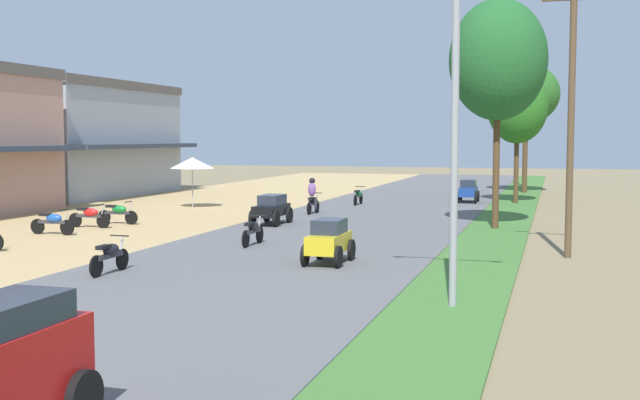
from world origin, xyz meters
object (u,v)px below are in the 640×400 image
object	(u,v)px
car_hatchback_blue	(468,190)
motorbike_ahead_fourth	(313,197)
utility_pole_near	(571,115)
car_hatchback_yellow	(329,239)
motorbike_ahead_second	(110,254)
parked_motorbike_fourth	(118,212)
motorbike_ahead_third	(253,230)
vendor_umbrella	(192,163)
parked_motorbike_second	(53,221)
car_sedan_black	(272,208)
median_tree_second	(517,106)
median_tree_third	(526,94)
median_tree_nearest	(498,60)
parked_motorbike_third	(90,215)
streetlamp_mid	(527,122)
streetlamp_near	(455,78)
motorbike_ahead_fifth	(358,195)

from	to	relation	value
car_hatchback_blue	motorbike_ahead_fourth	xyz separation A→B (m)	(-6.17, -8.54, 0.11)
utility_pole_near	car_hatchback_yellow	bearing A→B (deg)	-151.38
motorbike_ahead_second	parked_motorbike_fourth	bearing A→B (deg)	119.89
motorbike_ahead_third	vendor_umbrella	bearing A→B (deg)	123.30
parked_motorbike_second	car_sedan_black	size ratio (longest dim) A/B	0.80
median_tree_second	motorbike_ahead_second	size ratio (longest dim) A/B	4.03
median_tree_third	motorbike_ahead_fourth	distance (m)	20.35
car_hatchback_yellow	motorbike_ahead_fourth	world-z (taller)	motorbike_ahead_fourth
median_tree_third	car_sedan_black	xyz separation A→B (m)	(-9.03, -22.32, -5.56)
motorbike_ahead_second	vendor_umbrella	bearing A→B (deg)	109.51
median_tree_nearest	car_hatchback_yellow	size ratio (longest dim) A/B	4.38
parked_motorbike_fourth	vendor_umbrella	distance (m)	7.98
parked_motorbike_third	streetlamp_mid	bearing A→B (deg)	63.39
parked_motorbike_fourth	parked_motorbike_third	bearing A→B (deg)	-104.55
streetlamp_near	motorbike_ahead_fifth	distance (m)	25.26
utility_pole_near	car_sedan_black	xyz separation A→B (m)	(-11.33, 5.42, -3.49)
motorbike_ahead_fourth	motorbike_ahead_fifth	distance (m)	5.48
motorbike_ahead_fifth	utility_pole_near	bearing A→B (deg)	-56.73
median_tree_second	motorbike_ahead_fifth	bearing A→B (deg)	-154.77
median_tree_third	motorbike_ahead_third	xyz separation A→B (m)	(-7.47, -28.34, -5.73)
parked_motorbike_second	motorbike_ahead_second	size ratio (longest dim) A/B	1.00
vendor_umbrella	car_hatchback_yellow	bearing A→B (deg)	-52.94
median_tree_nearest	streetlamp_mid	size ratio (longest dim) A/B	1.10
streetlamp_mid	motorbike_ahead_fifth	xyz separation A→B (m)	(-7.84, -17.49, -4.09)
motorbike_ahead_third	motorbike_ahead_fifth	size ratio (longest dim) A/B	1.00
median_tree_third	car_hatchback_blue	world-z (taller)	median_tree_third
vendor_umbrella	motorbike_ahead_fifth	world-z (taller)	vendor_umbrella
median_tree_nearest	motorbike_ahead_second	distance (m)	17.07
motorbike_ahead_fourth	motorbike_ahead_fifth	bearing A→B (deg)	81.33
median_tree_nearest	motorbike_ahead_second	xyz separation A→B (m)	(-8.72, -13.42, -5.94)
streetlamp_mid	motorbike_ahead_second	world-z (taller)	streetlamp_mid
parked_motorbike_fourth	median_tree_nearest	xyz separation A→B (m)	(14.79, 2.86, 5.96)
parked_motorbike_fourth	streetlamp_near	bearing A→B (deg)	-38.47
median_tree_second	utility_pole_near	size ratio (longest dim) A/B	0.90
streetlamp_near	motorbike_ahead_third	distance (m)	11.28
vendor_umbrella	motorbike_ahead_second	bearing A→B (deg)	-70.49
median_tree_nearest	streetlamp_mid	world-z (taller)	median_tree_nearest
parked_motorbike_second	streetlamp_near	size ratio (longest dim) A/B	0.22
streetlamp_near	parked_motorbike_second	bearing A→B (deg)	152.23
parked_motorbike_fourth	utility_pole_near	size ratio (longest dim) A/B	0.22
vendor_umbrella	utility_pole_near	bearing A→B (deg)	-33.20
vendor_umbrella	motorbike_ahead_second	size ratio (longest dim) A/B	1.40
utility_pole_near	vendor_umbrella	bearing A→B (deg)	146.80
median_tree_third	motorbike_ahead_fifth	distance (m)	15.59
car_sedan_black	motorbike_ahead_fourth	size ratio (longest dim) A/B	1.26
median_tree_nearest	motorbike_ahead_fourth	bearing A→B (deg)	157.78
parked_motorbike_second	motorbike_ahead_fifth	xyz separation A→B (m)	(7.55, 15.54, 0.02)
motorbike_ahead_second	parked_motorbike_third	bearing A→B (deg)	125.36
vendor_umbrella	car_hatchback_blue	bearing A→B (deg)	28.77
motorbike_ahead_second	motorbike_ahead_fifth	world-z (taller)	same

